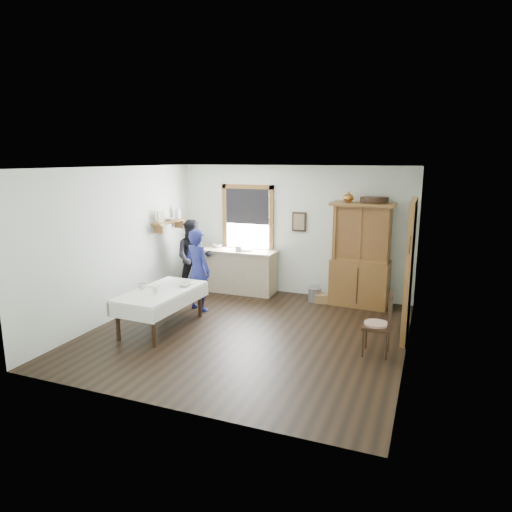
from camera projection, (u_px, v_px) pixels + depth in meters
name	position (u px, v px, depth m)	size (l,w,h in m)	color
room	(247.00, 253.00, 7.29)	(5.01, 5.01, 2.70)	black
window	(248.00, 215.00, 9.83)	(1.18, 0.07, 1.48)	white
doorway	(410.00, 266.00, 7.23)	(0.09, 1.14, 2.22)	#4B4235
wall_shelf	(170.00, 220.00, 9.48)	(0.24, 1.00, 0.44)	brown
framed_picture	(299.00, 222.00, 9.43)	(0.30, 0.04, 0.40)	#312011
rug_beater	(411.00, 237.00, 6.61)	(0.27, 0.27, 0.01)	black
work_counter	(239.00, 271.00, 9.82)	(1.61, 0.61, 0.92)	tan
china_hutch	(361.00, 255.00, 8.79)	(1.19, 0.56, 2.02)	brown
dining_table	(162.00, 309.00, 7.72)	(0.88, 1.67, 0.67)	white
spindle_chair	(377.00, 323.00, 6.65)	(0.44, 0.44, 0.96)	#312011
pail	(315.00, 295.00, 9.21)	(0.26, 0.26, 0.28)	#93959B
wicker_basket	(322.00, 298.00, 9.13)	(0.30, 0.21, 0.18)	#AA854D
woman_blue	(198.00, 273.00, 8.58)	(0.53, 0.35, 1.45)	navy
figure_dark	(194.00, 260.00, 9.62)	(0.72, 0.56, 1.47)	black
table_cup_a	(143.00, 286.00, 7.71)	(0.13, 0.13, 0.10)	silver
table_cup_b	(155.00, 291.00, 7.42)	(0.10, 0.10, 0.09)	silver
table_bowl	(185.00, 285.00, 7.88)	(0.23, 0.23, 0.06)	silver
counter_book	(243.00, 250.00, 9.66)	(0.17, 0.22, 0.02)	#7E6E54
counter_bowl	(217.00, 246.00, 10.02)	(0.21, 0.21, 0.07)	silver
shelf_bowl	(170.00, 219.00, 9.49)	(0.22, 0.22, 0.05)	silver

